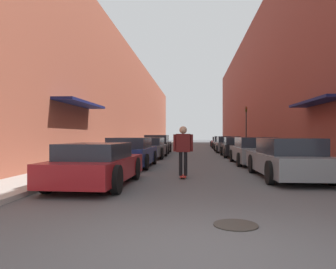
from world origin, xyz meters
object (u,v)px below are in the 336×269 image
skateboarder (183,146)px  parked_car_right_1 (254,151)px  parked_car_left_2 (150,148)px  parked_car_left_3 (157,144)px  parked_car_right_4 (222,143)px  parked_car_left_1 (131,153)px  parked_car_right_5 (219,142)px  parked_car_right_3 (228,145)px  manhole_cover (236,225)px  traffic_light (246,124)px  parked_car_left_0 (97,165)px  parked_car_right_0 (287,159)px  parked_car_right_2 (237,147)px

skateboarder → parked_car_right_1: bearing=58.7°
parked_car_left_2 → parked_car_left_3: 5.41m
parked_car_left_3 → parked_car_right_4: size_ratio=1.02×
parked_car_left_1 → parked_car_right_5: 25.16m
parked_car_left_1 → parked_car_right_4: parked_car_right_4 is taller
parked_car_right_3 → skateboarder: skateboarder is taller
parked_car_right_5 → parked_car_right_3: bearing=-90.9°
parked_car_right_1 → manhole_cover: (-2.29, -11.10, -0.63)m
parked_car_left_2 → traffic_light: (7.38, 8.92, 1.82)m
skateboarder → traffic_light: (4.98, 18.43, 1.39)m
parked_car_right_4 → parked_car_left_1: bearing=-106.6°
parked_car_left_1 → skateboarder: 4.33m
parked_car_left_0 → parked_car_left_2: 11.43m
parked_car_right_3 → parked_car_right_0: bearing=-89.2°
parked_car_right_1 → skateboarder: skateboarder is taller
parked_car_left_0 → parked_car_right_3: size_ratio=0.95×
parked_car_left_0 → parked_car_right_5: bearing=79.2°
parked_car_right_2 → parked_car_right_5: bearing=89.5°
parked_car_right_3 → traffic_light: 3.14m
skateboarder → parked_car_right_5: bearing=83.2°
parked_car_right_1 → manhole_cover: size_ratio=6.78×
parked_car_left_2 → manhole_cover: (3.41, -15.20, -0.61)m
parked_car_left_3 → manhole_cover: (3.55, -20.61, -0.68)m
parked_car_left_0 → parked_car_left_3: parked_car_left_3 is taller
parked_car_left_2 → parked_car_right_0: size_ratio=1.01×
traffic_light → parked_car_right_0: bearing=-94.9°
parked_car_left_0 → parked_car_right_1: (5.66, 7.33, 0.04)m
parked_car_right_5 → skateboarder: (-3.35, -28.02, 0.45)m
skateboarder → manhole_cover: size_ratio=2.46×
parked_car_left_3 → parked_car_right_3: size_ratio=0.89×
parked_car_right_2 → parked_car_left_1: bearing=-127.2°
parked_car_left_3 → traffic_light: bearing=25.0°
parked_car_left_3 → parked_car_left_1: bearing=-89.6°
parked_car_right_1 → parked_car_right_3: parked_car_right_1 is taller
parked_car_right_4 → parked_car_right_5: size_ratio=0.83×
parked_car_right_4 → parked_car_left_2: bearing=-113.4°
parked_car_right_5 → parked_car_left_2: bearing=-107.3°
parked_car_left_0 → parked_car_right_5: (5.72, 29.93, 0.01)m
parked_car_left_3 → parked_car_right_0: bearing=-68.2°
parked_car_left_1 → manhole_cover: parked_car_left_1 is taller
parked_car_left_3 → traffic_light: size_ratio=1.07×
parked_car_right_3 → parked_car_right_4: bearing=89.9°
parked_car_right_1 → parked_car_right_5: parked_car_right_1 is taller
parked_car_right_4 → skateboarder: 22.67m
parked_car_left_2 → parked_car_left_1: bearing=-90.5°
parked_car_left_0 → parked_car_right_2: parked_car_right_2 is taller
parked_car_left_1 → manhole_cover: (3.47, -9.22, -0.63)m
parked_car_right_1 → traffic_light: 13.25m
parked_car_right_2 → skateboarder: size_ratio=2.61×
parked_car_right_1 → parked_car_right_5: (0.06, 22.60, -0.03)m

